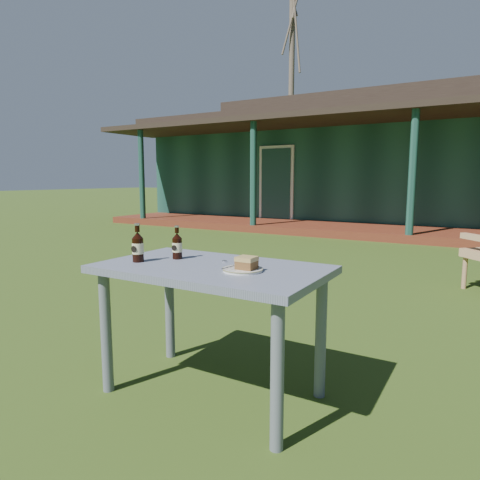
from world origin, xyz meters
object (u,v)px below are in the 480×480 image
Objects in this scene: cafe_table at (212,284)px; cola_bottle_near at (177,246)px; plate at (243,270)px; cola_bottle_far at (138,247)px; cake_slice at (247,263)px.

cola_bottle_near reaches higher than cafe_table.
plate is 0.63m from cola_bottle_far.
cola_bottle_far reaches higher than cafe_table.
cola_bottle_far is at bearing -172.42° from plate.
cake_slice is at bearing -10.71° from cola_bottle_near.
cola_bottle_far is at bearing -172.77° from cake_slice.
cola_bottle_far is (-0.65, -0.08, 0.04)m from cake_slice.
cola_bottle_near is (-0.49, 0.10, 0.07)m from plate.
plate is 0.04m from cake_slice.
plate is at bearing 177.58° from cake_slice.
plate is 0.50m from cola_bottle_near.
cola_bottle_near reaches higher than plate.
cola_bottle_near is at bearing 53.45° from cola_bottle_far.
cola_bottle_far reaches higher than cake_slice.
cola_bottle_near is 0.90× the size of cola_bottle_far.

